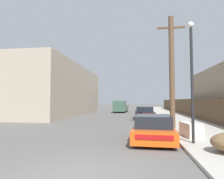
{
  "coord_description": "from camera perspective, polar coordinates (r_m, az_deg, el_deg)",
  "views": [
    {
      "loc": [
        1.53,
        -4.71,
        1.88
      ],
      "look_at": [
        -0.09,
        7.08,
        2.56
      ],
      "focal_mm": 32.0,
      "sensor_mm": 36.0,
      "label": 1
    }
  ],
  "objects": [
    {
      "name": "street_lamp",
      "position": [
        9.14,
        21.85,
        4.55
      ],
      "size": [
        0.26,
        0.26,
        5.16
      ],
      "color": "#232326",
      "rests_on": "sidewalk_curb"
    },
    {
      "name": "car_parked_mid",
      "position": [
        21.16,
        9.23,
        -6.67
      ],
      "size": [
        2.0,
        4.11,
        1.28
      ],
      "rotation": [
        0.0,
        0.0,
        0.03
      ],
      "color": "black",
      "rests_on": "ground"
    },
    {
      "name": "ground_plane",
      "position": [
        5.3,
        -10.4,
        -23.96
      ],
      "size": [
        220.0,
        220.0,
        0.0
      ],
      "primitive_type": "plane",
      "color": "#595654"
    },
    {
      "name": "wooden_fence",
      "position": [
        26.4,
        20.42,
        -4.72
      ],
      "size": [
        0.08,
        45.2,
        1.98
      ],
      "primitive_type": "cube",
      "color": "brown",
      "rests_on": "sidewalk_curb"
    },
    {
      "name": "building_left_block",
      "position": [
        28.37,
        -15.06,
        -0.35
      ],
      "size": [
        7.0,
        19.99,
        6.52
      ],
      "primitive_type": "cube",
      "color": "tan",
      "rests_on": "ground"
    },
    {
      "name": "pickup_truck",
      "position": [
        32.77,
        2.45,
        -4.89
      ],
      "size": [
        2.17,
        5.64,
        1.9
      ],
      "rotation": [
        0.0,
        0.0,
        3.1
      ],
      "color": "#385647",
      "rests_on": "ground"
    },
    {
      "name": "discarded_fridge",
      "position": [
        10.85,
        21.56,
        -10.59
      ],
      "size": [
        0.81,
        1.77,
        0.69
      ],
      "rotation": [
        0.0,
        0.0,
        0.09
      ],
      "color": "silver",
      "rests_on": "sidewalk_curb"
    },
    {
      "name": "utility_pole",
      "position": [
        13.81,
        16.71,
        5.32
      ],
      "size": [
        1.8,
        0.34,
        7.4
      ],
      "color": "brown",
      "rests_on": "sidewalk_curb"
    },
    {
      "name": "sidewalk_curb",
      "position": [
        28.52,
        15.53,
        -6.8
      ],
      "size": [
        4.2,
        63.0,
        0.12
      ],
      "primitive_type": "cube",
      "color": "#ADA89E",
      "rests_on": "ground"
    },
    {
      "name": "parked_sports_car_red",
      "position": [
        9.9,
        11.67,
        -10.9
      ],
      "size": [
        2.05,
        4.44,
        1.21
      ],
      "rotation": [
        0.0,
        0.0,
        -0.05
      ],
      "color": "#E05114",
      "rests_on": "ground"
    }
  ]
}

